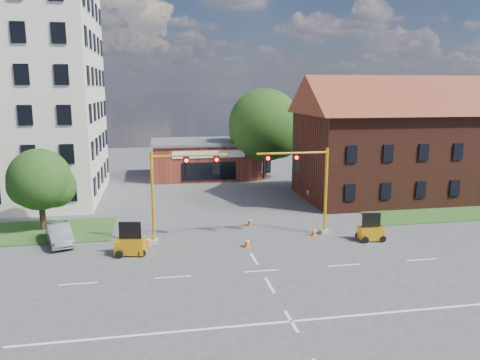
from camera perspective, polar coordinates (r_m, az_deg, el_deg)
The scene contains 17 objects.
ground at distance 27.17m, azimuth 2.62°, elevation -11.01°, with size 120.00×120.00×0.00m, color #434345.
grass_verge_ne at distance 42.30m, azimuth 24.23°, elevation -3.86°, with size 14.00×4.00×0.08m, color #2B521E.
lane_markings at distance 24.50m, azimuth 4.22°, elevation -13.57°, with size 60.00×36.00×0.01m, color white, non-canonical shape.
brick_shop at distance 55.41m, azimuth -4.29°, elevation 2.64°, with size 12.40×8.40×4.30m.
townhouse_row at distance 47.15m, azimuth 20.01°, elevation 5.16°, with size 21.00×11.00×11.50m.
tree_large at distance 53.31m, azimuth 3.45°, elevation 6.44°, with size 8.62×8.21×10.33m.
tree_nw_front at distance 36.63m, azimuth -22.85°, elevation -0.16°, with size 4.69×4.47×6.04m.
signal_mast_west at distance 31.21m, azimuth -7.62°, elevation -0.67°, with size 5.30×0.60×6.20m.
signal_mast_east at distance 32.76m, azimuth 7.78°, elevation -0.12°, with size 5.30×0.60×6.20m.
trailer_west at distance 30.27m, azimuth -13.19°, elevation -7.69°, with size 1.95×1.48×2.01m.
trailer_east at distance 33.41m, azimuth 15.65°, elevation -6.13°, with size 1.71×1.23×1.84m.
cone_a at distance 31.73m, azimuth -11.13°, elevation -7.28°, with size 0.40×0.40×0.70m.
cone_b at distance 30.89m, azimuth 0.88°, elevation -7.58°, with size 0.40×0.40×0.70m.
cone_c at distance 33.62m, azimuth 9.00°, elevation -6.16°, with size 0.40×0.40×0.70m.
cone_d at distance 35.62m, azimuth 1.21°, elevation -5.04°, with size 0.40×0.40×0.70m.
pickup_white at distance 44.27m, azimuth 11.83°, elevation -1.51°, with size 2.58×5.59×1.55m, color silver.
sedan_silver_front at distance 33.69m, azimuth -21.18°, elevation -6.16°, with size 1.42×4.08×1.35m, color #9B9EA3.
Camera 1 is at (-5.69, -24.55, 10.17)m, focal length 35.00 mm.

